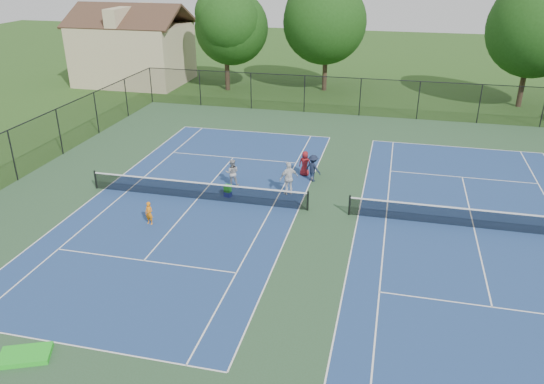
% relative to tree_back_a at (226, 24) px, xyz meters
% --- Properties ---
extents(ground, '(140.00, 140.00, 0.00)m').
position_rel_tree_back_a_xyz_m(ground, '(13.00, -24.00, -6.04)').
color(ground, '#234716').
rests_on(ground, ground).
extents(court_pad, '(36.00, 36.00, 0.01)m').
position_rel_tree_back_a_xyz_m(court_pad, '(13.00, -24.00, -6.03)').
color(court_pad, '#2B4B2A').
rests_on(court_pad, ground).
extents(tennis_court_left, '(12.00, 23.83, 1.07)m').
position_rel_tree_back_a_xyz_m(tennis_court_left, '(6.00, -24.00, -5.94)').
color(tennis_court_left, navy).
rests_on(tennis_court_left, ground).
extents(tennis_court_right, '(12.00, 23.83, 1.07)m').
position_rel_tree_back_a_xyz_m(tennis_court_right, '(20.00, -24.00, -5.94)').
color(tennis_court_right, navy).
rests_on(tennis_court_right, ground).
extents(perimeter_fence, '(36.08, 36.08, 3.02)m').
position_rel_tree_back_a_xyz_m(perimeter_fence, '(13.00, -24.00, -4.44)').
color(perimeter_fence, black).
rests_on(perimeter_fence, ground).
extents(tree_back_a, '(6.80, 6.80, 9.15)m').
position_rel_tree_back_a_xyz_m(tree_back_a, '(0.00, 0.00, 0.00)').
color(tree_back_a, '#2D2116').
rests_on(tree_back_a, ground).
extents(tree_back_b, '(7.60, 7.60, 10.03)m').
position_rel_tree_back_a_xyz_m(tree_back_b, '(9.00, 2.00, 0.56)').
color(tree_back_b, '#2D2116').
rests_on(tree_back_b, ground).
extents(tree_back_d, '(7.80, 7.80, 10.37)m').
position_rel_tree_back_a_xyz_m(tree_back_d, '(26.00, 0.00, 0.79)').
color(tree_back_d, '#2D2116').
rests_on(tree_back_d, ground).
extents(clapboard_house, '(10.80, 8.10, 7.65)m').
position_rel_tree_back_a_xyz_m(clapboard_house, '(-10.00, 1.00, -2.95)').
color(clapboard_house, tan).
rests_on(clapboard_house, ground).
extents(child_player, '(0.47, 0.36, 1.15)m').
position_rel_tree_back_a_xyz_m(child_player, '(4.79, -27.22, -5.46)').
color(child_player, orange).
rests_on(child_player, ground).
extents(instructor, '(0.87, 0.75, 1.55)m').
position_rel_tree_back_a_xyz_m(instructor, '(7.28, -21.83, -5.26)').
color(instructor, '#9B9C9E').
rests_on(instructor, ground).
extents(bystander_a, '(1.13, 1.02, 1.85)m').
position_rel_tree_back_a_xyz_m(bystander_a, '(10.60, -22.24, -5.11)').
color(bystander_a, silver).
rests_on(bystander_a, ground).
extents(bystander_b, '(1.18, 1.02, 1.58)m').
position_rel_tree_back_a_xyz_m(bystander_b, '(11.57, -20.15, -5.25)').
color(bystander_b, '#161D31').
rests_on(bystander_b, ground).
extents(bystander_c, '(0.75, 0.51, 1.49)m').
position_rel_tree_back_a_xyz_m(bystander_c, '(10.97, -19.43, -5.29)').
color(bystander_c, maroon).
rests_on(bystander_c, ground).
extents(ball_crate, '(0.42, 0.36, 0.28)m').
position_rel_tree_back_a_xyz_m(ball_crate, '(7.48, -23.33, -5.90)').
color(ball_crate, '#16249C').
rests_on(ball_crate, ground).
extents(ball_hopper, '(0.39, 0.34, 0.39)m').
position_rel_tree_back_a_xyz_m(ball_hopper, '(7.48, -23.33, -5.56)').
color(ball_hopper, green).
rests_on(ball_hopper, ball_crate).
extents(green_tarp, '(1.83, 1.50, 0.18)m').
position_rel_tree_back_a_xyz_m(green_tarp, '(4.92, -36.75, -5.94)').
color(green_tarp, '#18A617').
rests_on(green_tarp, ground).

